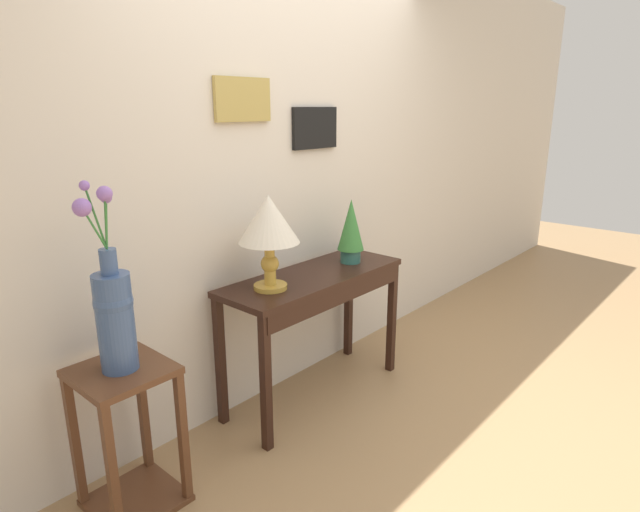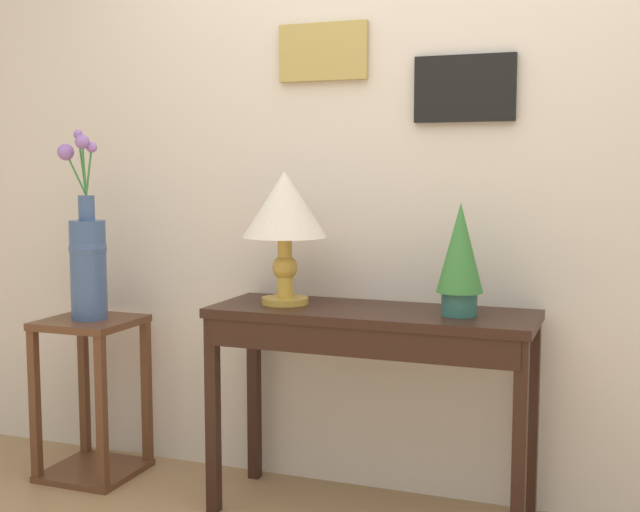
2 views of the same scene
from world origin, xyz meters
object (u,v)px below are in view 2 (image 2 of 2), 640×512
object	(u,v)px
pedestal_stand_left	(92,397)
flower_vase_tall	(88,256)
console_table	(370,341)
potted_plant_on_console	(460,255)
table_lamp	(285,211)

from	to	relation	value
pedestal_stand_left	flower_vase_tall	size ratio (longest dim) A/B	0.86
pedestal_stand_left	flower_vase_tall	distance (m)	0.60
console_table	potted_plant_on_console	distance (m)	0.46
console_table	table_lamp	bearing A→B (deg)	176.01
console_table	potted_plant_on_console	size ratio (longest dim) A/B	3.01
table_lamp	potted_plant_on_console	distance (m)	0.68
table_lamp	flower_vase_tall	size ratio (longest dim) A/B	0.64
potted_plant_on_console	pedestal_stand_left	xyz separation A→B (m)	(-1.54, -0.01, -0.66)
potted_plant_on_console	flower_vase_tall	bearing A→B (deg)	-179.70
table_lamp	flower_vase_tall	xyz separation A→B (m)	(-0.88, -0.02, -0.20)
console_table	pedestal_stand_left	world-z (taller)	console_table
potted_plant_on_console	pedestal_stand_left	bearing A→B (deg)	-179.72
console_table	potted_plant_on_console	bearing A→B (deg)	1.65
table_lamp	pedestal_stand_left	size ratio (longest dim) A/B	0.75
table_lamp	flower_vase_tall	distance (m)	0.90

